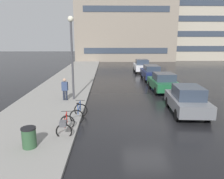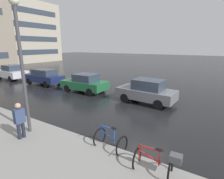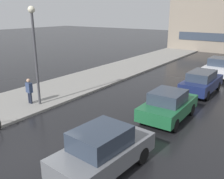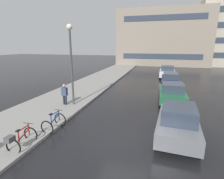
{
  "view_description": "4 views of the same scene",
  "coord_description": "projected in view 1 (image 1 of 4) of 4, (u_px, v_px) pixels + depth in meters",
  "views": [
    {
      "loc": [
        -2.18,
        -11.2,
        4.27
      ],
      "look_at": [
        -1.84,
        3.25,
        0.94
      ],
      "focal_mm": 35.0,
      "sensor_mm": 36.0,
      "label": 1
    },
    {
      "loc": [
        -8.71,
        -3.18,
        3.91
      ],
      "look_at": [
        0.66,
        2.62,
        1.12
      ],
      "focal_mm": 28.0,
      "sensor_mm": 36.0,
      "label": 2
    },
    {
      "loc": [
        7.22,
        -5.16,
        5.44
      ],
      "look_at": [
        -0.16,
        5.14,
        1.49
      ],
      "focal_mm": 40.0,
      "sensor_mm": 36.0,
      "label": 3
    },
    {
      "loc": [
        1.5,
        -7.33,
        4.37
      ],
      "look_at": [
        -2.03,
        5.39,
        1.02
      ],
      "focal_mm": 28.0,
      "sensor_mm": 36.0,
      "label": 4
    }
  ],
  "objects": [
    {
      "name": "car_grey",
      "position": [
        187.0,
        100.0,
        12.68
      ],
      "size": [
        2.1,
        4.08,
        1.66
      ],
      "color": "slate",
      "rests_on": "ground"
    },
    {
      "name": "trash_bin",
      "position": [
        29.0,
        139.0,
        8.48
      ],
      "size": [
        0.57,
        0.57,
        0.96
      ],
      "color": "#2D5133",
      "rests_on": "ground"
    },
    {
      "name": "streetlamp",
      "position": [
        72.0,
        48.0,
        14.66
      ],
      "size": [
        0.39,
        0.39,
        5.76
      ],
      "color": "#424247",
      "rests_on": "ground"
    },
    {
      "name": "bicycle_nearest",
      "position": [
        65.0,
        125.0,
        9.82
      ],
      "size": [
        0.76,
        1.39,
        0.97
      ],
      "color": "black",
      "rests_on": "ground"
    },
    {
      "name": "pedestrian",
      "position": [
        65.0,
        89.0,
        15.01
      ],
      "size": [
        0.42,
        0.27,
        1.68
      ],
      "color": "#1E2333",
      "rests_on": "ground"
    },
    {
      "name": "car_white",
      "position": [
        142.0,
        66.0,
        28.88
      ],
      "size": [
        2.02,
        3.99,
        1.7
      ],
      "color": "silver",
      "rests_on": "ground"
    },
    {
      "name": "building_facade_main",
      "position": [
        124.0,
        31.0,
        45.28
      ],
      "size": [
        19.54,
        9.05,
        11.87
      ],
      "color": "gray",
      "rests_on": "ground"
    },
    {
      "name": "car_navy",
      "position": [
        151.0,
        72.0,
        23.48
      ],
      "size": [
        1.83,
        4.39,
        1.57
      ],
      "color": "navy",
      "rests_on": "ground"
    },
    {
      "name": "ground_plane",
      "position": [
        147.0,
        119.0,
        11.92
      ],
      "size": [
        140.0,
        140.0,
        0.0
      ],
      "primitive_type": "plane",
      "color": "black"
    },
    {
      "name": "bicycle_second",
      "position": [
        79.0,
        113.0,
        11.74
      ],
      "size": [
        0.85,
        1.18,
        1.01
      ],
      "color": "black",
      "rests_on": "ground"
    },
    {
      "name": "sidewalk_kerb",
      "position": [
        68.0,
        83.0,
        21.51
      ],
      "size": [
        4.8,
        60.0,
        0.14
      ],
      "primitive_type": "cube",
      "color": "gray",
      "rests_on": "ground"
    },
    {
      "name": "building_facade_side",
      "position": [
        192.0,
        28.0,
        47.95
      ],
      "size": [
        15.24,
        10.81,
        13.53
      ],
      "color": "#B2A893",
      "rests_on": "ground"
    },
    {
      "name": "car_green",
      "position": [
        163.0,
        82.0,
        18.12
      ],
      "size": [
        1.96,
        3.95,
        1.57
      ],
      "color": "#1E6038",
      "rests_on": "ground"
    }
  ]
}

